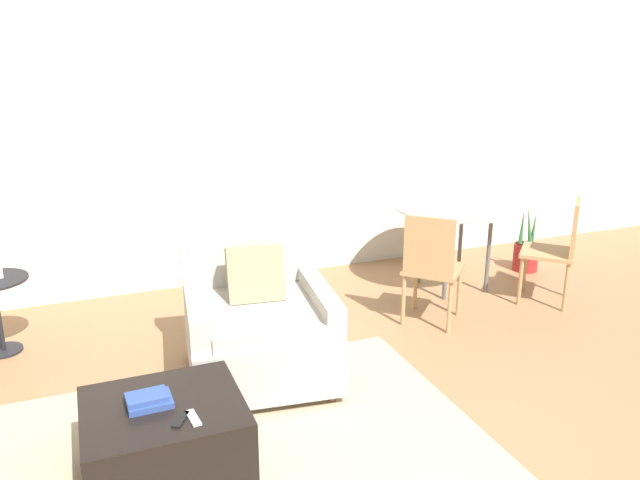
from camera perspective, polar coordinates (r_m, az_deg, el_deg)
name	(u,v)px	position (r m, az deg, el deg)	size (l,w,h in m)	color
wall_back	(230,132)	(5.64, -8.25, 9.71)	(12.00, 0.06, 2.75)	beige
area_rug	(233,448)	(3.60, -7.93, -18.35)	(2.73, 1.88, 0.01)	tan
armchair	(259,327)	(4.12, -5.62, -7.95)	(1.02, 1.05, 0.87)	#B2ADA3
ottoman	(165,437)	(3.36, -13.98, -17.06)	(0.78, 0.67, 0.41)	black
book_stack	(149,400)	(3.26, -15.41, -13.92)	(0.22, 0.18, 0.06)	#2D478C
tv_remote_primary	(193,418)	(3.12, -11.51, -15.65)	(0.06, 0.15, 0.01)	#B7B7BC
tv_remote_secondary	(181,419)	(3.12, -12.63, -15.70)	(0.11, 0.14, 0.01)	black
dining_table	(456,215)	(5.62, 12.31, 2.23)	(1.11, 1.11, 0.76)	#99A8AD
dining_chair_near_left	(431,262)	(4.85, 10.13, -2.03)	(0.59, 0.59, 0.90)	tan
dining_chair_near_right	(560,244)	(5.58, 21.06, -0.38)	(0.59, 0.59, 0.90)	tan
potted_plant_small	(526,253)	(6.41, 18.31, -1.14)	(0.24, 0.24, 0.66)	maroon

